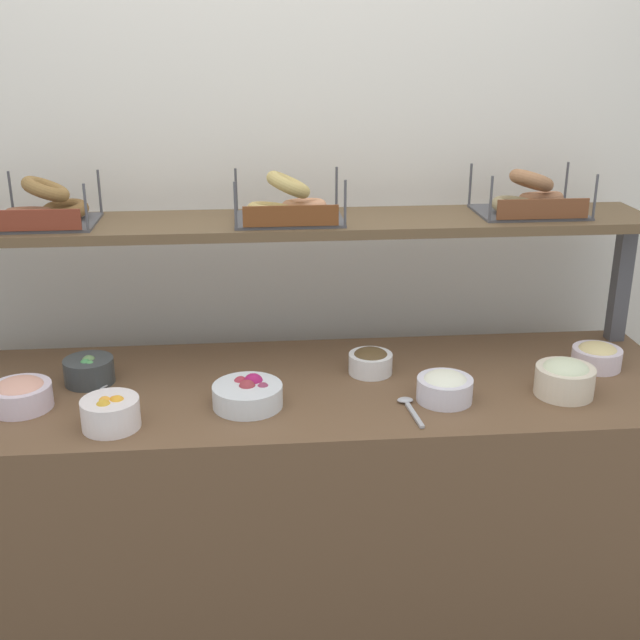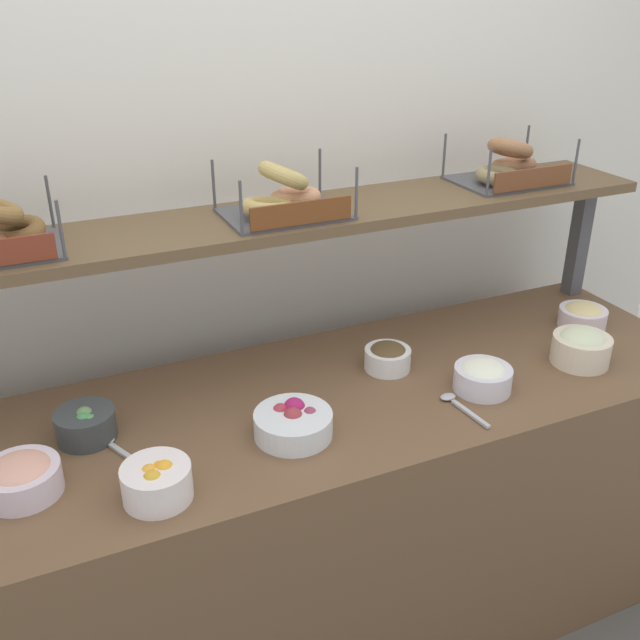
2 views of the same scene
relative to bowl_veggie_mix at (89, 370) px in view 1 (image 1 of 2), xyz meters
The scene contains 18 objects.
ground_plane 1.08m from the bowl_veggie_mix, ahead, with size 8.00×8.00×0.00m, color #595651.
back_wall 0.84m from the bowl_veggie_mix, 38.31° to the left, with size 3.46×0.06×2.40m, color white.
deli_counter 0.77m from the bowl_veggie_mix, ahead, with size 2.26×0.70×0.85m, color brown.
shelf_riser_right 1.70m from the bowl_veggie_mix, ahead, with size 0.05×0.05×0.40m, color #4C4C51.
upper_shelf 0.74m from the bowl_veggie_mix, 18.29° to the left, with size 2.22×0.32×0.03m, color brown.
bowl_veggie_mix is the anchor object (origin of this frame).
bowl_lox_spread 0.22m from the bowl_veggie_mix, 135.66° to the right, with size 0.17×0.17×0.09m.
bowl_egg_salad 1.52m from the bowl_veggie_mix, ahead, with size 0.15×0.15×0.08m.
bowl_potato_salad 1.37m from the bowl_veggie_mix, ahead, with size 0.17×0.17×0.11m.
bowl_chocolate_spread 0.83m from the bowl_veggie_mix, ahead, with size 0.13×0.13×0.08m.
bowl_fruit_salad 0.31m from the bowl_veggie_mix, 69.86° to the right, with size 0.15×0.15×0.09m.
bowl_cream_cheese 1.03m from the bowl_veggie_mix, 11.74° to the right, with size 0.16×0.16×0.08m.
bowl_beet_salad 0.50m from the bowl_veggie_mix, 22.61° to the right, with size 0.19×0.19×0.08m.
serving_spoon_near_plate 0.10m from the bowl_veggie_mix, 56.05° to the right, with size 0.09×0.16×0.01m.
serving_spoon_by_edge 0.93m from the bowl_veggie_mix, 15.79° to the right, with size 0.04×0.18×0.01m.
bagel_basket_cinnamon_raisin 0.49m from the bowl_veggie_mix, 120.27° to the left, with size 0.28×0.26×0.15m.
bagel_basket_sesame 0.76m from the bowl_veggie_mix, 17.03° to the left, with size 0.33×0.26×0.16m.
bagel_basket_everything 1.44m from the bowl_veggie_mix, ahead, with size 0.33×0.25×0.15m.
Camera 1 is at (-0.13, -2.12, 1.83)m, focal length 44.88 mm.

